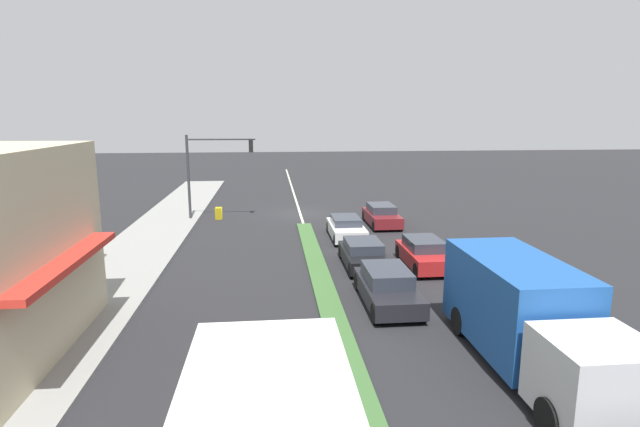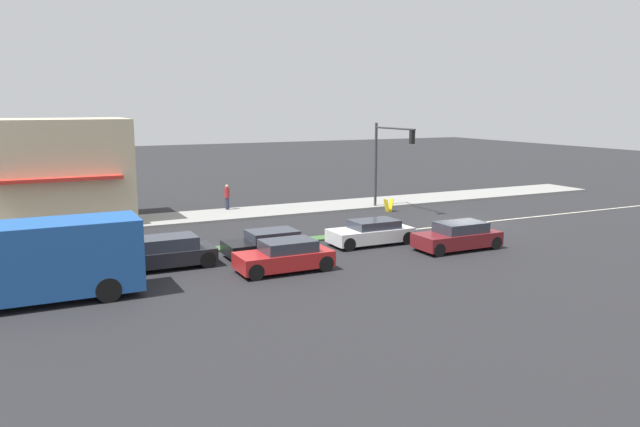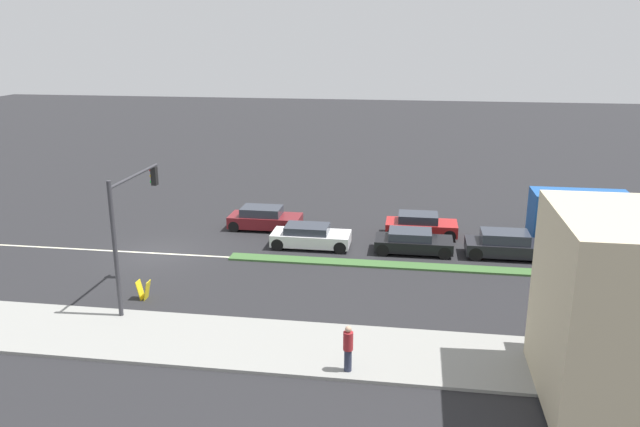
{
  "view_description": "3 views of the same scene",
  "coord_description": "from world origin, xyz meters",
  "px_view_note": "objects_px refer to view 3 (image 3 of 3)",
  "views": [
    {
      "loc": [
        2.09,
        35.52,
        6.98
      ],
      "look_at": [
        -0.66,
        8.01,
        1.53
      ],
      "focal_mm": 28.0,
      "sensor_mm": 36.0,
      "label": 1
    },
    {
      "loc": [
        -28.46,
        23.57,
        6.92
      ],
      "look_at": [
        -0.65,
        9.88,
        1.49
      ],
      "focal_mm": 35.0,
      "sensor_mm": 36.0,
      "label": 2
    },
    {
      "loc": [
        29.2,
        13.1,
        11.13
      ],
      "look_at": [
        -1.65,
        8.41,
        2.07
      ],
      "focal_mm": 35.0,
      "sensor_mm": 36.0,
      "label": 3
    }
  ],
  "objects_px": {
    "delivery_truck": "(597,219)",
    "suv_black": "(413,242)",
    "traffic_signal_main": "(129,216)",
    "pedestrian": "(348,347)",
    "sedan_dark": "(507,245)",
    "van_white": "(310,236)",
    "sedan_maroon": "(265,218)",
    "hatchback_red": "(421,225)",
    "warning_aframe_sign": "(144,290)"
  },
  "relations": [
    {
      "from": "sedan_dark",
      "to": "sedan_maroon",
      "type": "xyz_separation_m",
      "value": [
        -2.8,
        -13.48,
        -0.02
      ]
    },
    {
      "from": "delivery_truck",
      "to": "van_white",
      "type": "distance_m",
      "value": 15.55
    },
    {
      "from": "delivery_truck",
      "to": "sedan_dark",
      "type": "relative_size",
      "value": 1.74
    },
    {
      "from": "traffic_signal_main",
      "to": "delivery_truck",
      "type": "bearing_deg",
      "value": 117.45
    },
    {
      "from": "pedestrian",
      "to": "suv_black",
      "type": "xyz_separation_m",
      "value": [
        -12.66,
        2.06,
        -0.4
      ]
    },
    {
      "from": "delivery_truck",
      "to": "suv_black",
      "type": "relative_size",
      "value": 1.86
    },
    {
      "from": "traffic_signal_main",
      "to": "pedestrian",
      "type": "bearing_deg",
      "value": 65.62
    },
    {
      "from": "suv_black",
      "to": "delivery_truck",
      "type": "bearing_deg",
      "value": 105.95
    },
    {
      "from": "traffic_signal_main",
      "to": "sedan_dark",
      "type": "height_order",
      "value": "traffic_signal_main"
    },
    {
      "from": "traffic_signal_main",
      "to": "sedan_maroon",
      "type": "relative_size",
      "value": 1.33
    },
    {
      "from": "sedan_maroon",
      "to": "traffic_signal_main",
      "type": "bearing_deg",
      "value": -14.87
    },
    {
      "from": "traffic_signal_main",
      "to": "sedan_maroon",
      "type": "bearing_deg",
      "value": 165.13
    },
    {
      "from": "warning_aframe_sign",
      "to": "sedan_dark",
      "type": "bearing_deg",
      "value": 115.73
    },
    {
      "from": "hatchback_red",
      "to": "suv_black",
      "type": "bearing_deg",
      "value": -8.28
    },
    {
      "from": "hatchback_red",
      "to": "pedestrian",
      "type": "bearing_deg",
      "value": -9.07
    },
    {
      "from": "van_white",
      "to": "suv_black",
      "type": "bearing_deg",
      "value": 90.0
    },
    {
      "from": "warning_aframe_sign",
      "to": "suv_black",
      "type": "height_order",
      "value": "suv_black"
    },
    {
      "from": "suv_black",
      "to": "hatchback_red",
      "type": "distance_m",
      "value": 2.83
    },
    {
      "from": "pedestrian",
      "to": "warning_aframe_sign",
      "type": "xyz_separation_m",
      "value": [
        -4.81,
        -9.42,
        -0.56
      ]
    },
    {
      "from": "delivery_truck",
      "to": "suv_black",
      "type": "bearing_deg",
      "value": -74.05
    },
    {
      "from": "pedestrian",
      "to": "van_white",
      "type": "xyz_separation_m",
      "value": [
        -12.66,
        -3.41,
        -0.38
      ]
    },
    {
      "from": "pedestrian",
      "to": "van_white",
      "type": "relative_size",
      "value": 0.39
    },
    {
      "from": "van_white",
      "to": "traffic_signal_main",
      "type": "bearing_deg",
      "value": -36.45
    },
    {
      "from": "traffic_signal_main",
      "to": "hatchback_red",
      "type": "xyz_separation_m",
      "value": [
        -11.12,
        12.03,
        -3.26
      ]
    },
    {
      "from": "warning_aframe_sign",
      "to": "sedan_dark",
      "type": "distance_m",
      "value": 18.08
    },
    {
      "from": "traffic_signal_main",
      "to": "van_white",
      "type": "bearing_deg",
      "value": 143.55
    },
    {
      "from": "sedan_maroon",
      "to": "van_white",
      "type": "distance_m",
      "value": 4.25
    },
    {
      "from": "pedestrian",
      "to": "hatchback_red",
      "type": "distance_m",
      "value": 15.66
    },
    {
      "from": "warning_aframe_sign",
      "to": "delivery_truck",
      "type": "distance_m",
      "value": 23.82
    },
    {
      "from": "pedestrian",
      "to": "traffic_signal_main",
      "type": "bearing_deg",
      "value": -114.38
    },
    {
      "from": "traffic_signal_main",
      "to": "hatchback_red",
      "type": "relative_size",
      "value": 1.4
    },
    {
      "from": "suv_black",
      "to": "van_white",
      "type": "bearing_deg",
      "value": -90.0
    },
    {
      "from": "warning_aframe_sign",
      "to": "pedestrian",
      "type": "bearing_deg",
      "value": 62.95
    },
    {
      "from": "warning_aframe_sign",
      "to": "sedan_dark",
      "type": "xyz_separation_m",
      "value": [
        -7.85,
        16.29,
        0.23
      ]
    },
    {
      "from": "hatchback_red",
      "to": "van_white",
      "type": "bearing_deg",
      "value": -64.53
    },
    {
      "from": "pedestrian",
      "to": "van_white",
      "type": "bearing_deg",
      "value": -164.92
    },
    {
      "from": "delivery_truck",
      "to": "sedan_maroon",
      "type": "height_order",
      "value": "delivery_truck"
    },
    {
      "from": "delivery_truck",
      "to": "hatchback_red",
      "type": "distance_m",
      "value": 9.43
    },
    {
      "from": "hatchback_red",
      "to": "van_white",
      "type": "relative_size",
      "value": 0.95
    },
    {
      "from": "traffic_signal_main",
      "to": "delivery_truck",
      "type": "distance_m",
      "value": 24.26
    },
    {
      "from": "sedan_dark",
      "to": "sedan_maroon",
      "type": "bearing_deg",
      "value": -101.74
    },
    {
      "from": "traffic_signal_main",
      "to": "suv_black",
      "type": "relative_size",
      "value": 1.39
    },
    {
      "from": "delivery_truck",
      "to": "sedan_maroon",
      "type": "bearing_deg",
      "value": -90.0
    },
    {
      "from": "sedan_dark",
      "to": "suv_black",
      "type": "xyz_separation_m",
      "value": [
        0.0,
        -4.81,
        -0.07
      ]
    },
    {
      "from": "suv_black",
      "to": "hatchback_red",
      "type": "xyz_separation_m",
      "value": [
        -2.8,
        0.41,
        0.06
      ]
    },
    {
      "from": "warning_aframe_sign",
      "to": "suv_black",
      "type": "xyz_separation_m",
      "value": [
        -7.85,
        11.48,
        0.16
      ]
    },
    {
      "from": "delivery_truck",
      "to": "van_white",
      "type": "relative_size",
      "value": 1.79
    },
    {
      "from": "pedestrian",
      "to": "sedan_dark",
      "type": "distance_m",
      "value": 14.4
    },
    {
      "from": "pedestrian",
      "to": "sedan_maroon",
      "type": "relative_size",
      "value": 0.39
    },
    {
      "from": "sedan_dark",
      "to": "van_white",
      "type": "bearing_deg",
      "value": -90.0
    }
  ]
}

